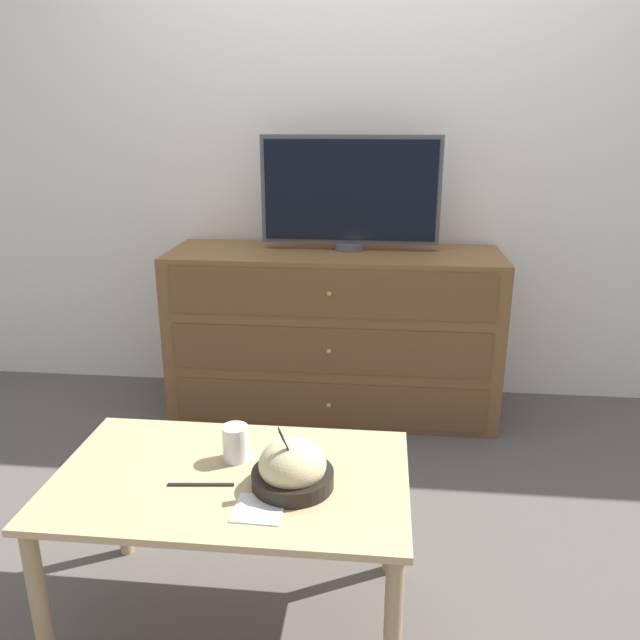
# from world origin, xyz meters

# --- Properties ---
(ground_plane) EXTENTS (12.00, 12.00, 0.00)m
(ground_plane) POSITION_xyz_m (0.00, 0.00, 0.00)
(ground_plane) COLOR #56514C
(wall_back) EXTENTS (12.00, 0.05, 2.60)m
(wall_back) POSITION_xyz_m (0.00, 0.03, 1.30)
(wall_back) COLOR white
(wall_back) RESTS_ON ground_plane
(dresser) EXTENTS (1.58, 0.52, 0.81)m
(dresser) POSITION_xyz_m (-0.10, -0.28, 0.41)
(dresser) COLOR brown
(dresser) RESTS_ON ground_plane
(tv) EXTENTS (0.84, 0.14, 0.53)m
(tv) POSITION_xyz_m (-0.04, -0.22, 1.08)
(tv) COLOR #515156
(tv) RESTS_ON dresser
(coffee_table) EXTENTS (0.97, 0.58, 0.49)m
(coffee_table) POSITION_xyz_m (-0.27, -1.72, 0.42)
(coffee_table) COLOR tan
(coffee_table) RESTS_ON ground_plane
(takeout_bowl) EXTENTS (0.22, 0.22, 0.18)m
(takeout_bowl) POSITION_xyz_m (-0.09, -1.75, 0.54)
(takeout_bowl) COLOR black
(takeout_bowl) RESTS_ON coffee_table
(drink_cup) EXTENTS (0.07, 0.07, 0.10)m
(drink_cup) POSITION_xyz_m (-0.27, -1.63, 0.53)
(drink_cup) COLOR beige
(drink_cup) RESTS_ON coffee_table
(napkin) EXTENTS (0.13, 0.13, 0.00)m
(napkin) POSITION_xyz_m (-0.16, -1.87, 0.49)
(napkin) COLOR white
(napkin) RESTS_ON coffee_table
(knife) EXTENTS (0.18, 0.03, 0.01)m
(knife) POSITION_xyz_m (-0.33, -1.78, 0.49)
(knife) COLOR black
(knife) RESTS_ON coffee_table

